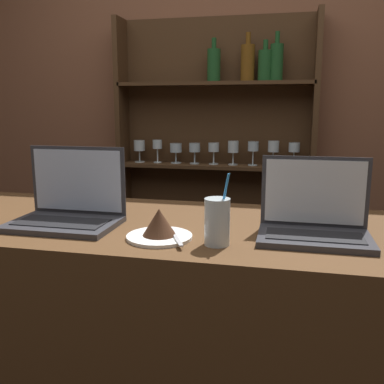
{
  "coord_description": "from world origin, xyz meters",
  "views": [
    {
      "loc": [
        0.34,
        -0.97,
        1.39
      ],
      "look_at": [
        0.04,
        0.37,
        1.11
      ],
      "focal_mm": 40.0,
      "sensor_mm": 36.0,
      "label": 1
    }
  ],
  "objects_px": {
    "laptop_near": "(69,207)",
    "laptop_far": "(314,220)",
    "cake_plate": "(159,227)",
    "water_glass": "(217,222)"
  },
  "relations": [
    {
      "from": "laptop_far",
      "to": "cake_plate",
      "type": "distance_m",
      "value": 0.45
    },
    {
      "from": "laptop_near",
      "to": "laptop_far",
      "type": "height_order",
      "value": "laptop_near"
    },
    {
      "from": "laptop_far",
      "to": "water_glass",
      "type": "distance_m",
      "value": 0.29
    },
    {
      "from": "laptop_near",
      "to": "cake_plate",
      "type": "relative_size",
      "value": 1.76
    },
    {
      "from": "water_glass",
      "to": "laptop_near",
      "type": "bearing_deg",
      "value": 167.93
    },
    {
      "from": "water_glass",
      "to": "laptop_far",
      "type": "bearing_deg",
      "value": 25.46
    },
    {
      "from": "laptop_near",
      "to": "water_glass",
      "type": "height_order",
      "value": "laptop_near"
    },
    {
      "from": "laptop_far",
      "to": "laptop_near",
      "type": "bearing_deg",
      "value": -178.68
    },
    {
      "from": "cake_plate",
      "to": "water_glass",
      "type": "distance_m",
      "value": 0.18
    },
    {
      "from": "laptop_near",
      "to": "laptop_far",
      "type": "bearing_deg",
      "value": 1.32
    }
  ]
}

